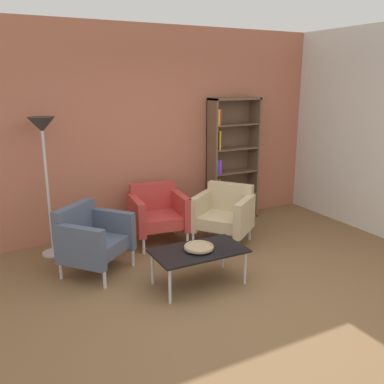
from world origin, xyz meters
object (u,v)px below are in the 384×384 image
bookshelf_tall (229,162)px  coffee_table_low (199,253)px  decorative_bowl (199,247)px  armchair_corner_red (224,213)px  armchair_spare_guest (92,238)px  armchair_by_bookshelf (158,212)px  floor_lamp_torchiere (43,142)px

bookshelf_tall → coffee_table_low: (-1.49, -1.76, -0.54)m
bookshelf_tall → decorative_bowl: bearing=-130.2°
armchair_corner_red → decorative_bowl: bearing=-81.2°
decorative_bowl → armchair_corner_red: (0.89, 0.92, -0.02)m
bookshelf_tall → coffee_table_low: size_ratio=1.90×
decorative_bowl → armchair_spare_guest: bearing=138.0°
coffee_table_low → armchair_spare_guest: size_ratio=1.05×
armchair_by_bookshelf → armchair_spare_guest: (-1.04, -0.52, 0.00)m
armchair_spare_guest → floor_lamp_torchiere: (-0.33, 0.73, 1.03)m
bookshelf_tall → armchair_by_bookshelf: bearing=-164.0°
decorative_bowl → armchair_spare_guest: size_ratio=0.34×
armchair_spare_guest → armchair_corner_red: bearing=-37.8°
armchair_by_bookshelf → bookshelf_tall: bearing=22.1°
coffee_table_low → armchair_by_bookshelf: bearing=85.9°
coffee_table_low → armchair_corner_red: 1.28m
bookshelf_tall → decorative_bowl: 2.36m
floor_lamp_torchiere → armchair_spare_guest: bearing=-65.8°
coffee_table_low → decorative_bowl: bearing=180.0°
armchair_by_bookshelf → armchair_spare_guest: 1.16m
armchair_corner_red → armchair_spare_guest: same height
armchair_spare_guest → bookshelf_tall: bearing=-19.5°
armchair_corner_red → floor_lamp_torchiere: 2.48m
armchair_by_bookshelf → floor_lamp_torchiere: bearing=177.1°
decorative_bowl → armchair_spare_guest: (-0.94, 0.85, -0.02)m
floor_lamp_torchiere → decorative_bowl: bearing=-51.2°
armchair_spare_guest → decorative_bowl: bearing=-82.1°
coffee_table_low → armchair_by_bookshelf: size_ratio=1.28×
armchair_by_bookshelf → floor_lamp_torchiere: (-1.37, 0.22, 1.03)m
decorative_bowl → floor_lamp_torchiere: size_ratio=0.18×
armchair_by_bookshelf → armchair_corner_red: same height
bookshelf_tall → armchair_spare_guest: (-2.43, -0.92, -0.50)m
coffee_table_low → floor_lamp_torchiere: floor_lamp_torchiere is taller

